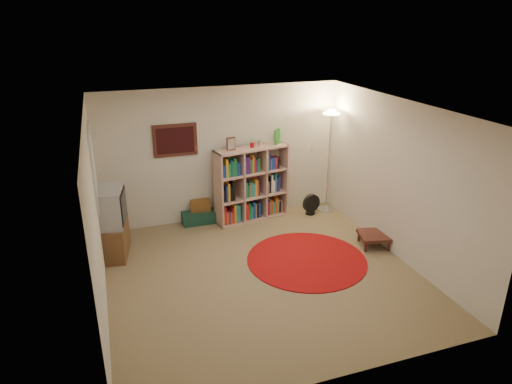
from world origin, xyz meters
The scene contains 11 objects.
room centered at (-0.05, 0.05, 1.26)m, with size 4.54×4.54×2.54m.
bookshelf centered at (0.46, 2.00, 0.68)m, with size 1.46×0.65×1.69m.
floor_lamp centered at (2.02, 1.88, 1.68)m, with size 0.42×0.42×2.02m.
floor_fan centered at (1.65, 1.80, 0.21)m, with size 0.37×0.22×0.41m.
tv_stand centered at (-2.14, 1.36, 0.55)m, with size 0.68×0.87×1.15m.
suitcase centered at (-0.48, 2.19, 0.11)m, with size 0.69×0.45×0.22m.
wicker_basket centered at (-0.47, 2.19, 0.33)m, with size 0.41×0.32×0.21m.
duffel_bag centered at (0.07, 2.29, 0.11)m, with size 0.37×0.32×0.23m.
paper_towel centered at (0.19, 2.07, 0.13)m, with size 0.15×0.15×0.26m.
red_rug centered at (0.81, 0.17, 0.01)m, with size 1.91×1.91×0.02m.
side_table centered at (2.08, 0.25, 0.19)m, with size 0.59×0.59×0.22m.
Camera 1 is at (-2.02, -5.62, 3.65)m, focal length 32.00 mm.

